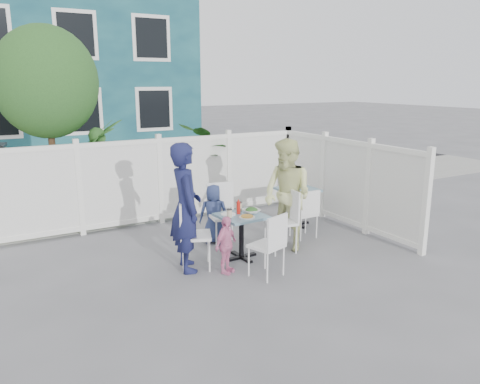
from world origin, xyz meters
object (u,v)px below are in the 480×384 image
spare_table (297,197)px  man (186,207)px  chair_left (190,229)px  chair_right (286,216)px  chair_near (271,241)px  toddler (226,245)px  woman (287,195)px  boy (214,214)px  main_table (241,225)px  chair_back (223,209)px

spare_table → man: man is taller
chair_left → chair_right: bearing=109.4°
chair_right → chair_near: 1.09m
chair_right → toddler: size_ratio=1.19×
chair_near → woman: (0.85, 0.84, 0.36)m
spare_table → boy: size_ratio=0.71×
chair_near → man: bearing=118.3°
main_table → spare_table: spare_table is taller
chair_left → chair_back: 1.13m
woman → toddler: (-1.31, -0.40, -0.47)m
main_table → chair_back: 0.75m
chair_back → boy: chair_back is taller
spare_table → boy: bearing=-176.8°
boy → chair_left: bearing=70.4°
chair_near → boy: (-0.03, 1.65, -0.03)m
chair_near → boy: 1.65m
main_table → chair_right: bearing=-3.7°
woman → toddler: 1.44m
toddler → chair_left: bearing=100.9°
main_table → boy: 0.84m
chair_right → chair_near: size_ratio=1.09×
chair_back → man: bearing=46.2°
main_table → chair_left: size_ratio=0.69×
chair_right → chair_back: 1.06m
chair_left → chair_right: chair_left is taller
chair_back → woman: (0.77, -0.72, 0.30)m
man → woman: (1.72, -0.01, -0.03)m
chair_right → man: man is taller
man → boy: man is taller
chair_left → chair_back: bearing=150.8°
spare_table → chair_near: 2.46m
main_table → chair_near: bearing=-90.4°
main_table → chair_back: chair_back is taller
chair_right → woman: (0.07, 0.08, 0.31)m
boy → chair_near: bearing=116.1°
chair_right → chair_left: bearing=94.7°
man → woman: man is taller
spare_table → chair_right: bearing=-134.0°
woman → boy: woman is taller
chair_near → chair_left: bearing=115.9°
main_table → boy: bearing=92.8°
chair_back → boy: bearing=-30.4°
woman → chair_left: bearing=-101.8°
chair_back → toddler: 1.25m
toddler → chair_right: bearing=-14.8°
chair_back → chair_near: 1.56m
chair_left → woman: woman is taller
chair_right → main_table: bearing=94.6°
chair_near → woman: woman is taller
main_table → toddler: (-0.46, -0.37, -0.12)m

